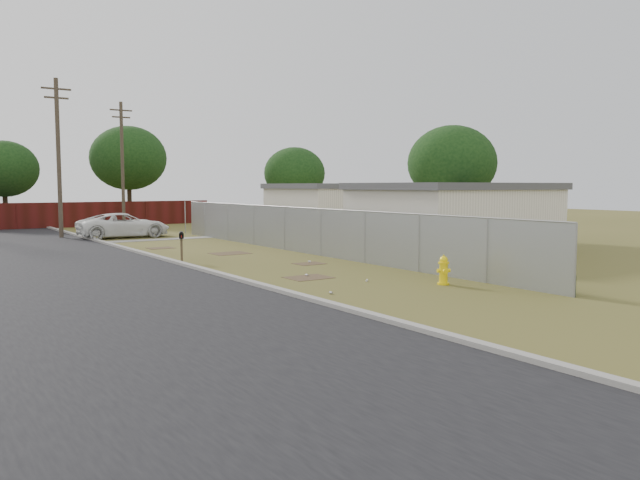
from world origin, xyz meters
TOP-DOWN VIEW (x-y plane):
  - ground at (0.00, 0.00)m, footprint 120.00×120.00m
  - street at (-6.76, 8.05)m, footprint 15.10×60.00m
  - chainlink_fence at (3.12, 1.03)m, footprint 0.10×27.06m
  - privacy_fence at (-6.00, 25.00)m, footprint 30.00×0.12m
  - utility_poles at (-3.67, 20.67)m, footprint 12.60×8.24m
  - houses at (9.70, 3.13)m, footprint 9.30×17.24m
  - horizon_trees at (0.84, 23.56)m, footprint 33.32×31.94m
  - fire_hydrant at (1.80, -8.47)m, footprint 0.48×0.48m
  - mailbox at (-2.60, 1.31)m, footprint 0.34×0.51m
  - pickup_truck at (-1.00, 14.06)m, footprint 5.14×2.43m
  - scattered_litter at (-0.24, -5.25)m, footprint 3.50×6.37m

SIDE VIEW (x-z plane):
  - ground at x=0.00m, z-range 0.00..0.00m
  - street at x=-6.76m, z-range -0.04..0.08m
  - scattered_litter at x=-0.24m, z-range 0.01..0.08m
  - fire_hydrant at x=1.80m, z-range -0.03..0.88m
  - pickup_truck at x=-1.00m, z-range 0.00..1.42m
  - chainlink_fence at x=3.12m, z-range -0.21..1.81m
  - privacy_fence at x=-6.00m, z-range 0.00..1.80m
  - mailbox at x=-2.60m, z-range 0.35..1.54m
  - houses at x=9.70m, z-range 0.01..3.11m
  - horizon_trees at x=0.84m, z-range 0.74..8.52m
  - utility_poles at x=-3.67m, z-range 0.19..9.19m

